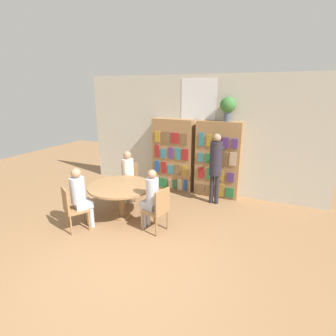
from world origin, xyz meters
TOP-DOWN VIEW (x-y plane):
  - ground_plane at (0.00, 0.00)m, footprint 16.00×16.00m
  - wall_back at (0.00, 3.64)m, footprint 6.40×0.07m
  - bookshelf_left at (-0.61, 3.45)m, footprint 1.10×0.34m
  - bookshelf_right at (0.61, 3.45)m, footprint 1.10×0.34m
  - flower_vase at (0.77, 3.45)m, footprint 0.37×0.37m
  - reading_table at (-0.95, 1.45)m, footprint 1.36×1.36m
  - chair_near_camera at (-1.48, 0.59)m, footprint 0.55×0.55m
  - chair_left_side at (-1.34, 2.40)m, footprint 0.52×0.52m
  - chair_far_side at (0.04, 1.21)m, footprint 0.48×0.48m
  - seated_reader_left at (-1.27, 2.23)m, footprint 0.37×0.41m
  - seated_reader_right at (-0.14, 1.26)m, footprint 0.38×0.31m
  - seated_reader_back at (-1.39, 0.74)m, footprint 0.40×0.42m
  - librarian_standing at (0.68, 2.95)m, footprint 0.28×0.55m

SIDE VIEW (x-z plane):
  - ground_plane at x=0.00m, z-range 0.00..0.00m
  - chair_near_camera at x=-1.48m, z-range 0.05..0.93m
  - chair_left_side at x=-1.34m, z-range 0.05..0.93m
  - chair_far_side at x=0.04m, z-range 0.05..0.93m
  - reading_table at x=-0.95m, z-range 0.26..0.97m
  - seated_reader_right at x=-0.14m, z-range 0.07..1.29m
  - seated_reader_back at x=-1.39m, z-range 0.09..1.32m
  - seated_reader_left at x=-1.27m, z-range 0.09..1.33m
  - bookshelf_right at x=0.61m, z-range 0.00..1.91m
  - bookshelf_left at x=-0.61m, z-range 0.00..1.91m
  - librarian_standing at x=0.68m, z-range 0.18..1.87m
  - wall_back at x=0.00m, z-range 0.01..3.01m
  - flower_vase at x=0.77m, z-range 1.98..2.54m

